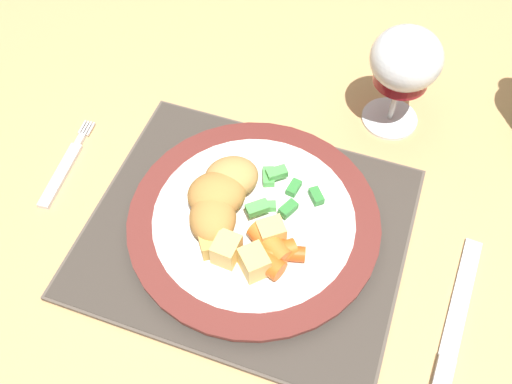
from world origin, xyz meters
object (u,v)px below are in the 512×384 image
dinner_plate (254,221)px  table_knife (451,342)px  dining_table (261,133)px  fork (64,169)px  wine_glass (405,63)px

dinner_plate → table_knife: (0.23, -0.06, -0.01)m
dining_table → fork: fork is taller
wine_glass → dinner_plate: bearing=-117.1°
table_knife → dining_table: bearing=137.4°
fork → dinner_plate: bearing=-0.6°
dining_table → dinner_plate: bearing=-73.2°
dining_table → fork: 0.29m
dining_table → table_knife: size_ratio=5.81×
fork → table_knife: table_knife is taller
dinner_plate → wine_glass: size_ratio=1.99×
dining_table → table_knife: (0.29, -0.27, 0.09)m
dinner_plate → fork: (-0.25, 0.00, -0.01)m
table_knife → dinner_plate: bearing=165.3°
fork → wine_glass: wine_glass is taller
fork → table_knife: size_ratio=0.64×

